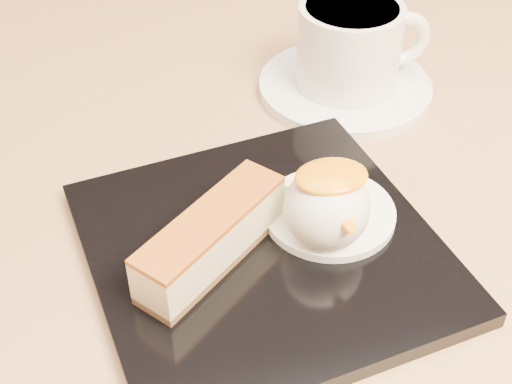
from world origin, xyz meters
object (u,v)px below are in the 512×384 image
object	(u,v)px
coffee_cup	(351,44)
saucer	(345,87)
dessert_plate	(263,250)
table	(234,339)
cheesecake	(211,238)
ice_cream_scoop	(327,208)

from	to	relation	value
coffee_cup	saucer	bearing A→B (deg)	-180.00
dessert_plate	table	bearing A→B (deg)	100.71
dessert_plate	saucer	xyz separation A→B (m)	(0.12, 0.18, -0.00)
cheesecake	coffee_cup	size ratio (longest dim) A/B	0.93
ice_cream_scoop	coffee_cup	bearing A→B (deg)	65.64
cheesecake	saucer	size ratio (longest dim) A/B	0.72
ice_cream_scoop	coffee_cup	xyz separation A→B (m)	(0.08, 0.18, 0.01)
ice_cream_scoop	coffee_cup	size ratio (longest dim) A/B	0.48
coffee_cup	cheesecake	bearing A→B (deg)	-130.15
table	saucer	size ratio (longest dim) A/B	5.33
cheesecake	ice_cream_scoop	bearing A→B (deg)	-39.48
dessert_plate	saucer	size ratio (longest dim) A/B	1.47
ice_cream_scoop	saucer	bearing A→B (deg)	66.23
dessert_plate	saucer	world-z (taller)	dessert_plate
dessert_plate	ice_cream_scoop	world-z (taller)	ice_cream_scoop
ice_cream_scoop	dessert_plate	bearing A→B (deg)	172.87
dessert_plate	cheesecake	world-z (taller)	cheesecake
cheesecake	dessert_plate	bearing A→B (deg)	-31.35
dessert_plate	ice_cream_scoop	xyz separation A→B (m)	(0.04, -0.01, 0.03)
dessert_plate	cheesecake	bearing A→B (deg)	-171.87
cheesecake	saucer	xyz separation A→B (m)	(0.15, 0.18, -0.03)
table	cheesecake	xyz separation A→B (m)	(-0.02, -0.06, 0.19)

